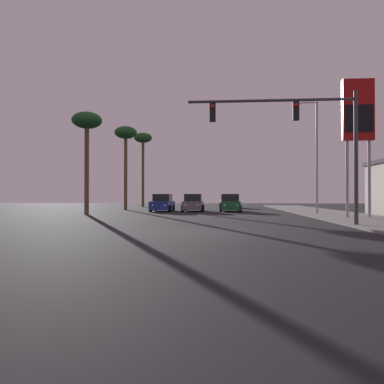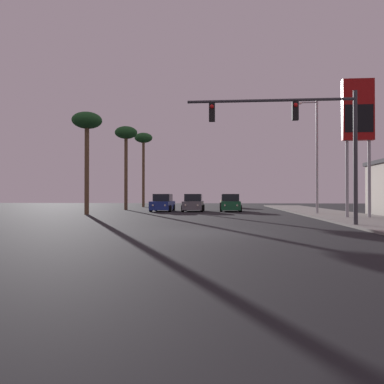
{
  "view_description": "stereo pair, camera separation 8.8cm",
  "coord_description": "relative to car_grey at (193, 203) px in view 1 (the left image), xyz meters",
  "views": [
    {
      "loc": [
        0.81,
        -15.37,
        1.51
      ],
      "look_at": [
        -1.52,
        14.6,
        1.81
      ],
      "focal_mm": 35.0,
      "sensor_mm": 36.0,
      "label": 1
    },
    {
      "loc": [
        0.9,
        -15.36,
        1.51
      ],
      "look_at": [
        -1.52,
        14.6,
        1.81
      ],
      "focal_mm": 35.0,
      "sensor_mm": 36.0,
      "label": 2
    }
  ],
  "objects": [
    {
      "name": "palm_tree_near",
      "position": [
        -8.11,
        -6.71,
        6.41
      ],
      "size": [
        2.4,
        2.4,
        8.27
      ],
      "color": "brown",
      "rests_on": "ground"
    },
    {
      "name": "car_grey",
      "position": [
        0.0,
        0.0,
        0.0
      ],
      "size": [
        2.04,
        4.31,
        1.68
      ],
      "rotation": [
        0.0,
        0.0,
        3.14
      ],
      "color": "slate",
      "rests_on": "ground"
    },
    {
      "name": "sidewalk_right",
      "position": [
        11.39,
        -10.71,
        -0.7
      ],
      "size": [
        5.0,
        60.0,
        0.12
      ],
      "color": "gray",
      "rests_on": "ground"
    },
    {
      "name": "palm_tree_far",
      "position": [
        -7.74,
        13.29,
        7.89
      ],
      "size": [
        2.4,
        2.4,
        9.95
      ],
      "color": "brown",
      "rests_on": "ground"
    },
    {
      "name": "car_blue",
      "position": [
        -2.95,
        -0.27,
        0.0
      ],
      "size": [
        2.04,
        4.33,
        1.68
      ],
      "rotation": [
        0.0,
        0.0,
        3.12
      ],
      "color": "navy",
      "rests_on": "ground"
    },
    {
      "name": "car_tan",
      "position": [
        3.51,
        11.87,
        0.0
      ],
      "size": [
        2.04,
        4.34,
        1.68
      ],
      "rotation": [
        0.0,
        0.0,
        3.17
      ],
      "color": "tan",
      "rests_on": "ground"
    },
    {
      "name": "traffic_light_mast",
      "position": [
        6.81,
        -17.42,
        4.01
      ],
      "size": [
        8.27,
        0.36,
        6.5
      ],
      "color": "#38383D",
      "rests_on": "sidewalk_right"
    },
    {
      "name": "ground_plane",
      "position": [
        1.89,
        -20.71,
        -0.76
      ],
      "size": [
        120.0,
        120.0,
        0.0
      ],
      "primitive_type": "plane",
      "color": "black"
    },
    {
      "name": "gas_station_sign",
      "position": [
        11.61,
        -10.99,
        5.86
      ],
      "size": [
        2.0,
        0.42,
        9.0
      ],
      "color": "#99999E",
      "rests_on": "sidewalk_right"
    },
    {
      "name": "palm_tree_mid",
      "position": [
        -7.51,
        3.29,
        7.02
      ],
      "size": [
        2.4,
        2.4,
        8.96
      ],
      "color": "brown",
      "rests_on": "ground"
    },
    {
      "name": "street_lamp",
      "position": [
        10.2,
        -5.63,
        4.36
      ],
      "size": [
        1.74,
        0.24,
        9.0
      ],
      "color": "#99999E",
      "rests_on": "sidewalk_right"
    },
    {
      "name": "car_green",
      "position": [
        3.59,
        0.27,
        0.0
      ],
      "size": [
        2.04,
        4.31,
        1.68
      ],
      "rotation": [
        0.0,
        0.0,
        3.14
      ],
      "color": "#195933",
      "rests_on": "ground"
    }
  ]
}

